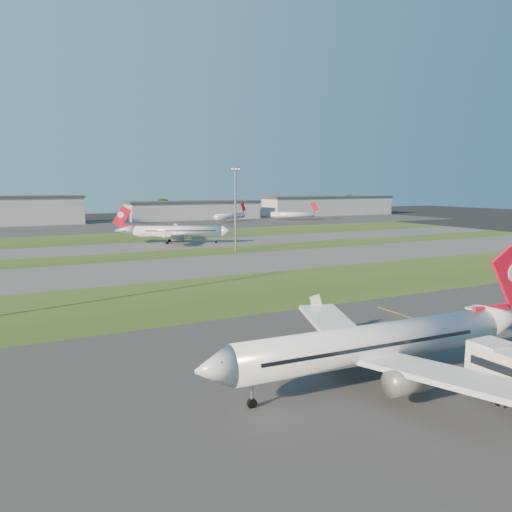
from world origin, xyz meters
TOP-DOWN VIEW (x-y plane):
  - grass_strip_a at (0.00, 52.00)m, footprint 300.00×34.00m
  - taxiway_a at (0.00, 85.00)m, footprint 300.00×32.00m
  - grass_strip_b at (0.00, 110.00)m, footprint 300.00×18.00m
  - taxiway_b at (0.00, 132.00)m, footprint 300.00×26.00m
  - grass_strip_c at (0.00, 165.00)m, footprint 300.00×40.00m
  - apron_far at (0.00, 225.00)m, footprint 400.00×80.00m
  - airliner_parked at (-17.13, 4.94)m, footprint 38.53×32.65m
  - airliner_taxiing at (5.14, 135.93)m, footprint 35.63×30.38m
  - mini_jet_near at (66.59, 226.38)m, footprint 25.80×15.49m
  - mini_jet_far at (105.52, 221.70)m, footprint 25.32×16.38m
  - light_mast_centre at (15.00, 108.00)m, footprint 3.20×0.70m
  - hangar_west at (-45.00, 255.00)m, footprint 71.40×23.00m
  - hangar_east at (55.00, 255.00)m, footprint 81.60×23.00m
  - hangar_far_east at (155.00, 255.00)m, footprint 96.90×23.00m
  - tree_mid_west at (-20.00, 266.00)m, footprint 9.90×9.90m
  - tree_mid_east at (40.00, 269.00)m, footprint 11.55×11.55m
  - tree_east at (115.00, 267.00)m, footprint 10.45×10.45m
  - tree_far_east at (185.00, 271.00)m, footprint 12.65×12.65m

SIDE VIEW (x-z plane):
  - grass_strip_a at x=0.00m, z-range 0.00..0.01m
  - taxiway_a at x=0.00m, z-range 0.00..0.01m
  - grass_strip_b at x=0.00m, z-range 0.00..0.01m
  - taxiway_b at x=0.00m, z-range 0.00..0.01m
  - grass_strip_c at x=0.00m, z-range 0.00..0.01m
  - apron_far at x=0.00m, z-range 0.00..0.01m
  - mini_jet_near at x=66.59m, z-range -1.46..8.02m
  - mini_jet_far at x=105.52m, z-range -1.46..8.02m
  - airliner_taxiing at x=5.14m, z-range -1.78..10.18m
  - airliner_parked at x=-17.13m, z-range -1.79..10.23m
  - hangar_east at x=55.00m, z-range 0.04..11.24m
  - tree_mid_west at x=-20.00m, z-range 0.44..11.24m
  - tree_east at x=115.00m, z-range 0.46..11.86m
  - hangar_far_east at x=155.00m, z-range 0.04..13.24m
  - tree_mid_east at x=40.00m, z-range 0.51..13.11m
  - tree_far_east at x=185.00m, z-range 0.56..14.36m
  - hangar_west at x=-45.00m, z-range 0.04..15.24m
  - light_mast_centre at x=15.00m, z-range 1.91..27.71m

